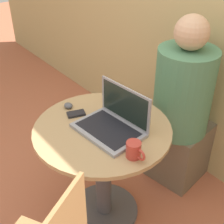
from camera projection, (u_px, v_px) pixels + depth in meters
name	position (u px, v px, depth m)	size (l,w,h in m)	color
ground_plane	(104.00, 210.00, 2.21)	(12.00, 12.00, 0.00)	#B26042
back_wall	(217.00, 1.00, 1.97)	(7.00, 0.05, 2.60)	tan
round_table	(103.00, 156.00, 1.92)	(0.81, 0.81, 0.73)	#4C4C51
laptop	(113.00, 122.00, 1.77)	(0.40, 0.30, 0.24)	gray
cell_phone	(76.00, 114.00, 1.91)	(0.09, 0.12, 0.02)	black
computer_mouse	(68.00, 106.00, 1.97)	(0.06, 0.05, 0.03)	#4C4C51
coffee_cup	(134.00, 150.00, 1.57)	(0.12, 0.08, 0.09)	#B2382D
person_seated	(184.00, 117.00, 2.24)	(0.44, 0.62, 1.28)	brown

